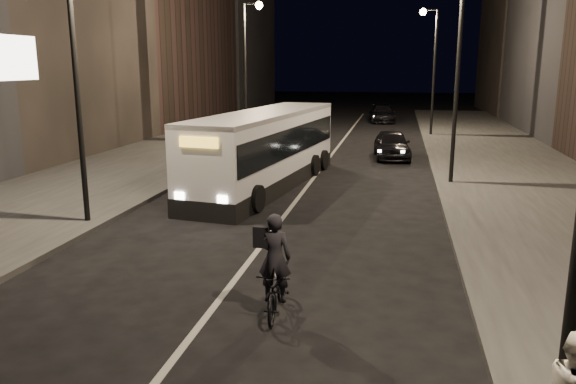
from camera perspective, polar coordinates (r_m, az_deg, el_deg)
The scene contains 12 objects.
ground at distance 12.28m, azimuth -6.23°, elevation -9.91°, with size 180.00×180.00×0.00m, color black.
sidewalk_right at distance 25.72m, azimuth 22.25°, elevation 1.44°, with size 7.00×70.00×0.16m, color #31312F.
sidewalk_left at distance 27.92m, azimuth -14.42°, elevation 2.83°, with size 7.00×70.00×0.16m, color #31312F.
streetlight_right_mid at distance 22.87m, azimuth 16.33°, elevation 13.91°, with size 1.20×0.44×8.12m.
streetlight_right_far at distance 38.84m, azimuth 14.31°, elevation 13.37°, with size 1.20×0.44×8.12m.
streetlight_left_near at distance 17.22m, azimuth -20.22°, elevation 14.16°, with size 1.20×0.44×8.12m.
streetlight_left_far at distance 33.95m, azimuth -3.97°, elevation 13.86°, with size 1.20×0.44×8.12m.
city_bus at distance 22.04m, azimuth -2.25°, elevation 4.68°, with size 3.81×11.18×2.96m.
cyclist_on_bicycle at distance 10.86m, azimuth -1.21°, elevation -9.03°, with size 0.75×1.83×2.07m.
car_near at distance 29.48m, azimuth 10.51°, elevation 4.79°, with size 1.70×4.23×1.44m, color black.
car_mid at distance 41.64m, azimuth 1.94°, elevation 7.19°, with size 1.37×3.94×1.30m, color #3C3C3F.
car_far at distance 48.32m, azimuth 9.55°, elevation 7.87°, with size 1.98×4.87×1.41m, color black.
Camera 1 is at (3.47, -10.79, 4.73)m, focal length 35.00 mm.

